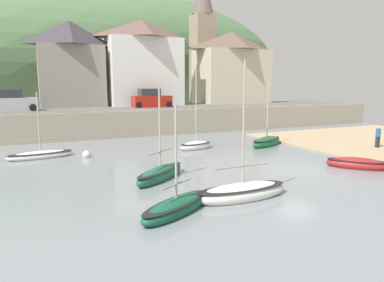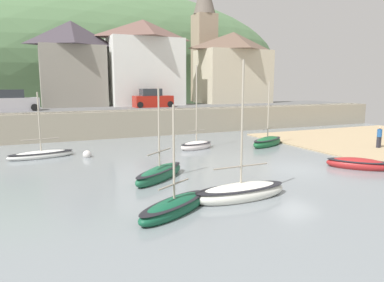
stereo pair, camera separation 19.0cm
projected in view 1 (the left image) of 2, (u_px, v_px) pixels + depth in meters
The scene contains 17 objects.
quay_seawall at pixel (180, 119), 36.07m from camera, with size 48.00×9.40×2.40m.
hillside_backdrop at pixel (83, 60), 67.04m from camera, with size 80.00×44.00×26.32m.
waterfront_building_left at pixel (71, 63), 38.24m from camera, with size 6.97×4.43×9.06m.
waterfront_building_centre at pixel (142, 62), 41.43m from camera, with size 8.54×6.01×9.73m.
waterfront_building_right at pixel (231, 67), 46.37m from camera, with size 9.17×5.95×9.01m.
church_with_spire at pixel (203, 37), 48.39m from camera, with size 3.00×3.00×17.01m.
sailboat_blue_trim at pixel (242, 192), 15.25m from camera, with size 4.43×1.50×6.03m.
rowboat_small_beached at pixel (267, 142), 28.28m from camera, with size 4.02×2.80×5.27m.
sailboat_far_left at pixel (357, 164), 20.84m from camera, with size 3.28×3.45×0.79m.
sailboat_tall_mast at pixel (160, 174), 18.32m from camera, with size 3.81×3.44×4.85m.
fishing_boat_green at pixel (41, 155), 23.61m from camera, with size 4.33×1.87×4.48m.
dinghy_open_wooden at pixel (196, 145), 26.87m from camera, with size 3.01×1.81×6.40m.
sailboat_white_hull at pixel (176, 207), 13.52m from camera, with size 3.85×2.94×4.30m.
parked_car_near_slipway at pixel (12, 102), 32.46m from camera, with size 4.23×2.04×1.95m.
parked_car_by_wall at pixel (151, 100), 37.85m from camera, with size 4.13×1.82×1.95m.
person_near_water at pixel (378, 136), 26.86m from camera, with size 0.34×0.34×1.62m.
mooring_buoy at pixel (87, 155), 23.82m from camera, with size 0.58×0.58×0.58m.
Camera 1 is at (-13.73, -15.77, 4.87)m, focal length 33.37 mm.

